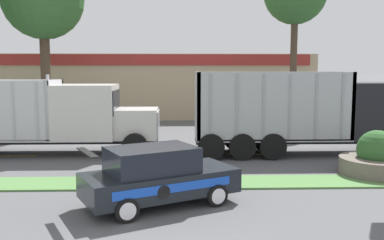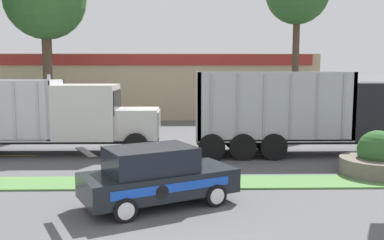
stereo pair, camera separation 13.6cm
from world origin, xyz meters
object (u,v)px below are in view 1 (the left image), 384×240
object	(u,v)px
stone_planter	(377,160)
dump_truck_mid	(53,119)
rally_car	(158,176)
dump_truck_lead	(347,117)

from	to	relation	value
stone_planter	dump_truck_mid	bearing A→B (deg)	161.31
rally_car	stone_planter	size ratio (longest dim) A/B	1.78
dump_truck_lead	stone_planter	bearing A→B (deg)	-96.32
dump_truck_lead	rally_car	world-z (taller)	dump_truck_lead
stone_planter	dump_truck_lead	bearing A→B (deg)	83.68
stone_planter	rally_car	bearing A→B (deg)	-157.42
dump_truck_lead	stone_planter	xyz separation A→B (m)	(-0.43, -3.87, -1.13)
dump_truck_lead	stone_planter	size ratio (longest dim) A/B	4.55
dump_truck_lead	stone_planter	world-z (taller)	dump_truck_lead
dump_truck_lead	dump_truck_mid	size ratio (longest dim) A/B	1.04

